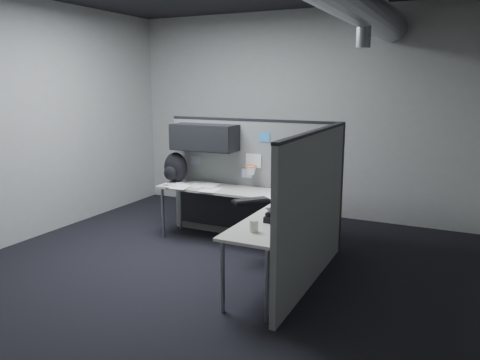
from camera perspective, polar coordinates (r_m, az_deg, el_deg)
The scene contains 12 objects.
room at distance 4.73m, azimuth 2.21°, elevation 11.81°, with size 5.62×5.62×3.22m.
partition_back at distance 6.28m, azimuth -0.14°, elevation 1.71°, with size 2.44×0.42×1.63m.
partition_right at distance 4.91m, azimuth 8.93°, elevation -3.42°, with size 0.07×2.23×1.63m.
desk at distance 5.73m, azimuth 1.13°, elevation -3.21°, with size 2.31×2.11×0.73m.
monitor at distance 5.62m, azimuth 7.77°, elevation 0.14°, with size 0.56×0.56×0.46m.
keyboard at distance 5.45m, azimuth 1.34°, elevation -2.51°, with size 0.40×0.44×0.04m.
mouse at distance 5.14m, azimuth 4.57°, elevation -3.45°, with size 0.28×0.28×0.05m.
phone at distance 4.71m, azimuth 4.47°, elevation -4.58°, with size 0.21×0.23×0.11m.
bottles at distance 4.33m, azimuth 4.74°, elevation -6.16°, with size 0.12×0.14×0.07m.
cup at distance 4.37m, azimuth 1.72°, elevation -5.63°, with size 0.08×0.08×0.11m, color #BEB5A8.
papers at distance 6.29m, azimuth -5.89°, elevation -0.71°, with size 0.86×0.58×0.02m.
backpack at distance 6.53m, azimuth -7.90°, elevation 1.46°, with size 0.41×0.40×0.42m.
Camera 1 is at (2.45, -4.33, 2.09)m, focal length 35.00 mm.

